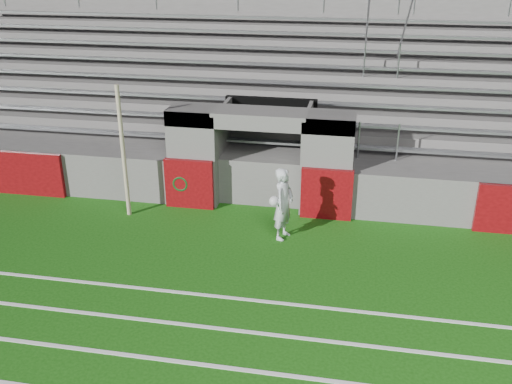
# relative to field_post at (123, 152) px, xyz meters

# --- Properties ---
(ground) EXTENTS (90.00, 90.00, 0.00)m
(ground) POSITION_rel_field_post_xyz_m (3.24, -2.24, -1.71)
(ground) COLOR #144B0C
(ground) RESTS_ON ground
(field_post) EXTENTS (0.11, 0.11, 3.41)m
(field_post) POSITION_rel_field_post_xyz_m (0.00, 0.00, 0.00)
(field_post) COLOR tan
(field_post) RESTS_ON ground
(stadium_structure) EXTENTS (26.00, 8.48, 5.42)m
(stadium_structure) POSITION_rel_field_post_xyz_m (3.24, 5.73, -0.22)
(stadium_structure) COLOR #555351
(stadium_structure) RESTS_ON ground
(goalkeeper_with_ball) EXTENTS (0.61, 0.74, 1.77)m
(goalkeeper_with_ball) POSITION_rel_field_post_xyz_m (4.11, -0.52, -0.82)
(goalkeeper_with_ball) COLOR silver
(goalkeeper_with_ball) RESTS_ON ground
(hose_coil) EXTENTS (0.53, 0.14, 0.53)m
(hose_coil) POSITION_rel_field_post_xyz_m (1.21, 0.69, -1.01)
(hose_coil) COLOR #0E430D
(hose_coil) RESTS_ON ground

